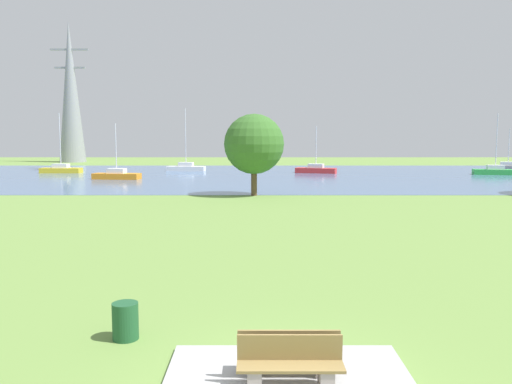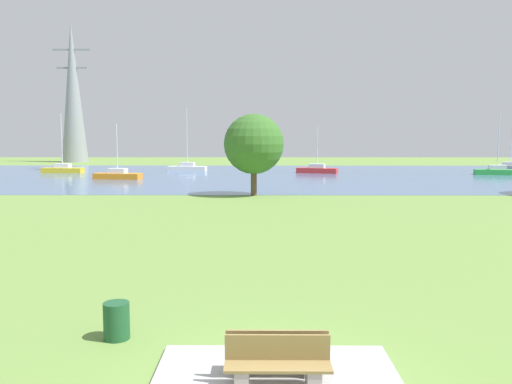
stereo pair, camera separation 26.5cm
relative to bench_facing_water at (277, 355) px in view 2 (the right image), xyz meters
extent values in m
plane|color=olive|center=(0.00, 21.73, -0.47)|extent=(160.00, 160.00, 0.00)
cube|color=#A1948E|center=(-0.60, 0.05, -0.17)|extent=(0.24, 0.44, 0.40)
cube|color=#A1948E|center=(0.60, 0.05, -0.17)|extent=(0.24, 0.44, 0.40)
cube|color=olive|center=(0.00, 0.05, 0.06)|extent=(1.80, 0.48, 0.05)
cube|color=olive|center=(0.00, -0.16, 0.30)|extent=(1.80, 0.05, 0.44)
cube|color=#A1948E|center=(-0.60, -0.59, -0.17)|extent=(0.24, 0.44, 0.40)
cube|color=#A1948E|center=(0.60, -0.59, -0.17)|extent=(0.24, 0.44, 0.40)
cube|color=olive|center=(0.00, -0.59, 0.06)|extent=(1.80, 0.48, 0.05)
cube|color=olive|center=(0.00, -0.37, 0.30)|extent=(1.80, 0.05, 0.44)
cylinder|color=#1E512D|center=(-3.39, 1.92, -0.07)|extent=(0.56, 0.56, 0.80)
cube|color=#4D6E9A|center=(0.00, 49.73, -0.46)|extent=(140.00, 40.00, 0.02)
cube|color=yellow|center=(-23.92, 53.57, -0.15)|extent=(4.86, 1.71, 0.60)
cube|color=white|center=(-23.92, 53.57, 0.40)|extent=(1.85, 1.18, 0.50)
cylinder|color=silver|center=(-23.92, 53.57, 3.40)|extent=(0.10, 0.10, 6.51)
cube|color=gray|center=(31.85, 58.28, -0.15)|extent=(5.03, 2.99, 0.60)
cube|color=white|center=(31.85, 58.28, 0.40)|extent=(2.06, 1.63, 0.50)
cylinder|color=silver|center=(31.85, 58.28, 2.53)|extent=(0.10, 0.10, 4.76)
cube|color=red|center=(6.59, 53.51, -0.15)|extent=(5.03, 2.92, 0.60)
cube|color=white|center=(6.59, 53.51, 0.40)|extent=(2.05, 1.61, 0.50)
cylinder|color=silver|center=(6.59, 53.51, 2.65)|extent=(0.10, 0.10, 5.00)
cube|color=green|center=(26.79, 50.74, -0.15)|extent=(5.01, 2.48, 0.60)
cube|color=white|center=(26.79, 50.74, 0.40)|extent=(1.99, 1.46, 0.50)
cylinder|color=silver|center=(26.79, 50.74, 3.34)|extent=(0.10, 0.10, 6.37)
cube|color=orange|center=(-14.83, 44.39, -0.15)|extent=(4.96, 2.17, 0.60)
cube|color=white|center=(-14.83, 44.39, 0.40)|extent=(1.94, 1.35, 0.50)
cylinder|color=silver|center=(-14.83, 44.39, 2.68)|extent=(0.10, 0.10, 5.06)
cube|color=white|center=(-9.42, 57.01, -0.15)|extent=(4.93, 1.99, 0.60)
cube|color=white|center=(-9.42, 57.01, 0.40)|extent=(1.90, 1.28, 0.50)
cylinder|color=silver|center=(-9.42, 57.01, 3.77)|extent=(0.10, 0.10, 7.24)
cylinder|color=brown|center=(-0.72, 29.56, 0.66)|extent=(0.44, 0.44, 2.26)
sphere|color=#386A29|center=(-0.72, 29.56, 3.34)|extent=(4.42, 4.42, 4.42)
cone|color=gray|center=(-32.00, 80.96, 11.36)|extent=(4.40, 4.40, 23.65)
cube|color=gray|center=(-32.00, 80.96, 18.45)|extent=(6.40, 0.30, 0.30)
cube|color=gray|center=(-32.00, 80.96, 15.45)|extent=(5.20, 0.30, 0.30)
camera|label=1|loc=(-0.58, -8.98, 3.88)|focal=36.75mm
camera|label=2|loc=(-0.31, -8.98, 3.88)|focal=36.75mm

